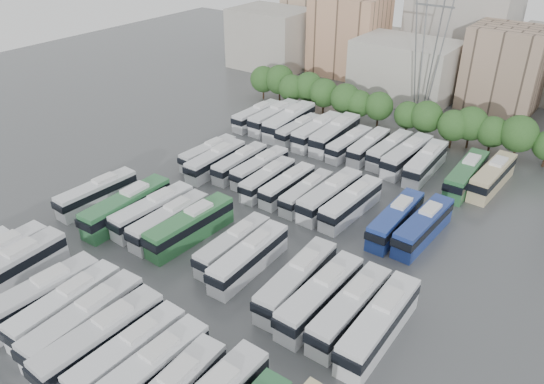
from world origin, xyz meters
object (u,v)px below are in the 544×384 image
Objects in this scene: bus_r1_s3 at (153,211)px; bus_r3_s3 at (298,130)px; bus_r2_s1 at (209,153)px; bus_r2_s9 at (351,203)px; bus_r1_s13 at (379,324)px; bus_r0_s5 at (66,306)px; bus_r2_s11 at (396,219)px; bus_r0_s2 at (10,269)px; bus_r1_s4 at (170,220)px; bus_r0_s8 at (128,354)px; bus_r3_s9 at (407,155)px; electricity_pylon at (433,20)px; bus_r3_s10 at (426,163)px; bus_r0_s9 at (148,373)px; bus_r3_s13 at (492,176)px; bus_r2_s5 at (268,179)px; bus_r1_s2 at (127,207)px; bus_r2_s3 at (240,163)px; bus_r1_s5 at (190,226)px; bus_r1_s10 at (297,280)px; bus_r3_s8 at (390,149)px; bus_r1_s11 at (320,296)px; bus_r3_s12 at (466,175)px; bus_r2_s7 at (307,192)px; bus_r1_s12 at (350,309)px; bus_r2_s2 at (216,160)px; bus_r3_s0 at (257,115)px; bus_r1_s8 at (249,257)px; bus_r3_s7 at (369,146)px; bus_r3_s1 at (275,117)px; bus_r1_s0 at (97,193)px; bus_r1_s7 at (233,245)px; bus_r2_s8 at (330,195)px; bus_r2_s6 at (287,185)px; bus_r3_s5 at (335,134)px; bus_r3_s6 at (349,144)px; bus_r3_s4 at (317,131)px; bus_r0_s4 at (39,297)px.

bus_r3_s3 is at bearing 92.76° from bus_r1_s3.
bus_r2_s9 is at bearing 1.41° from bus_r2_s1.
bus_r1_s3 is at bearing 176.33° from bus_r1_s13.
bus_r0_s5 is 39.95m from bus_r2_s11.
bus_r0_s2 reaches higher than bus_r3_s3.
bus_r1_s4 is at bearing -144.04° from bus_r2_s11.
bus_r3_s9 reaches higher than bus_r0_s8.
electricity_pylon reaches higher than bus_r3_s10.
bus_r0_s8 is 0.96× the size of bus_r0_s9.
bus_r2_s5 is at bearing -140.46° from bus_r3_s13.
bus_r1_s2 is 3.66m from bus_r1_s3.
bus_r1_s13 reaches higher than bus_r0_s2.
electricity_pylon is 43.20m from bus_r2_s3.
bus_r0_s8 is at bearing -58.80° from bus_r1_s5.
bus_r1_s10 is 37.33m from bus_r3_s8.
bus_r3_s12 is at bearing 86.12° from bus_r1_s11.
bus_r1_s2 is 19.45m from bus_r2_s1.
bus_r2_s7 is at bearing -120.80° from bus_r3_s10.
bus_r2_s2 is at bearing 152.93° from bus_r1_s12.
bus_r1_s3 is 17.52m from bus_r2_s5.
bus_r2_s5 is (3.17, 16.56, -0.18)m from bus_r1_s4.
bus_r2_s3 is 33.81m from bus_r3_s12.
bus_r1_s13 is 1.14× the size of bus_r3_s0.
bus_r2_s2 is 0.97× the size of bus_r2_s9.
bus_r1_s8 is 1.09× the size of bus_r3_s7.
bus_r2_s1 is 18.35m from bus_r3_s1.
bus_r1_s2 reaches higher than bus_r1_s13.
electricity_pylon is 60.50m from bus_r1_s11.
bus_r2_s9 is 1.12× the size of bus_r3_s3.
bus_r1_s0 is 0.99× the size of bus_r1_s4.
bus_r1_s7 is 17.06m from bus_r2_s8.
bus_r1_s5 is 21.74m from bus_r2_s1.
bus_r2_s6 is at bearing -41.68° from bus_r3_s0.
bus_r3_s3 is (-16.72, 52.56, -0.20)m from bus_r0_s8.
bus_r3_s9 reaches higher than bus_r3_s3.
bus_r3_s5 is at bearing 87.52° from bus_r0_s5.
bus_r3_s6 is at bearing -163.00° from bus_r3_s7.
bus_r3_s12 reaches higher than bus_r3_s9.
bus_r2_s3 is 24.51m from bus_r3_s8.
bus_r1_s5 is 35.08m from bus_r3_s4.
electricity_pylon is at bearing 78.26° from bus_r2_s5.
electricity_pylon is 26.83m from bus_r3_s9.
bus_r1_s0 is 1.03× the size of bus_r3_s8.
bus_r1_s2 reaches higher than bus_r3_s13.
bus_r1_s3 is at bearing -129.52° from bus_r2_s7.
bus_r0_s4 is 1.19× the size of bus_r2_s5.
bus_r3_s8 is (16.62, 18.02, 0.08)m from bus_r2_s3.
bus_r0_s2 is 57.96m from bus_r3_s9.
bus_r2_s6 is (-3.41, 16.09, -0.11)m from bus_r1_s7.
bus_r2_s6 is at bearing 133.94° from bus_r1_s11.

